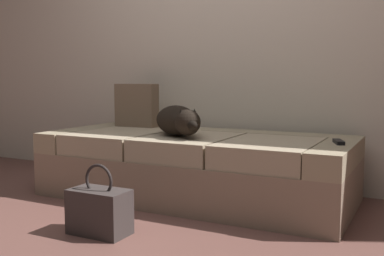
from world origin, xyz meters
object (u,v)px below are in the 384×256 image
(couch, at_px, (195,166))
(tv_remote, at_px, (339,142))
(throw_pillow, at_px, (137,105))
(dog_dark, at_px, (179,121))
(handbag, at_px, (99,211))

(couch, distance_m, tv_remote, 0.98)
(throw_pillow, bearing_deg, couch, -21.38)
(tv_remote, bearing_deg, throw_pillow, 149.85)
(throw_pillow, bearing_deg, dog_dark, -32.46)
(dog_dark, height_order, handbag, dog_dark)
(throw_pillow, height_order, handbag, throw_pillow)
(dog_dark, distance_m, tv_remote, 1.03)
(dog_dark, relative_size, handbag, 1.37)
(tv_remote, height_order, throw_pillow, throw_pillow)
(dog_dark, relative_size, throw_pillow, 1.53)
(dog_dark, bearing_deg, tv_remote, 5.99)
(tv_remote, distance_m, handbag, 1.43)
(couch, bearing_deg, dog_dark, -119.46)
(couch, relative_size, dog_dark, 4.03)
(tv_remote, relative_size, handbag, 0.40)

